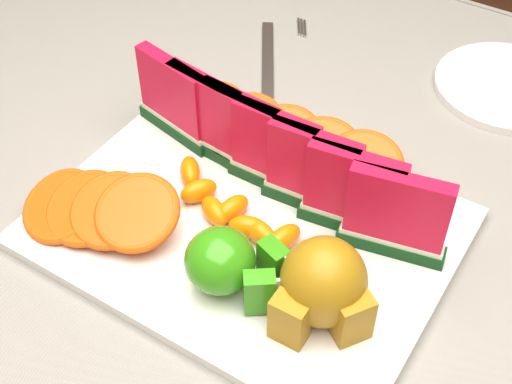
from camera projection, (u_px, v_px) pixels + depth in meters
name	position (u px, v px, depth m)	size (l,w,h in m)	color
table	(261.00, 271.00, 0.82)	(1.40, 0.90, 0.75)	#463218
tablecloth	(261.00, 236.00, 0.78)	(1.53, 1.03, 0.20)	gray
platter	(246.00, 228.00, 0.72)	(0.40, 0.30, 0.01)	silver
apple_cluster	(228.00, 263.00, 0.64)	(0.10, 0.08, 0.06)	#248A14
pear_cluster	(323.00, 286.00, 0.61)	(0.10, 0.10, 0.09)	#AA7508
side_plate	(507.00, 86.00, 0.89)	(0.23, 0.23, 0.01)	silver
fork	(271.00, 56.00, 0.94)	(0.10, 0.18, 0.00)	silver
watermelon_row	(275.00, 153.00, 0.72)	(0.39, 0.07, 0.10)	#0C3815
orange_fan_front	(99.00, 209.00, 0.70)	(0.18, 0.12, 0.05)	#E54213
orange_fan_back	(284.00, 136.00, 0.78)	(0.29, 0.11, 0.04)	#E54213
tangerine_segments	(232.00, 211.00, 0.71)	(0.17, 0.07, 0.03)	orange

